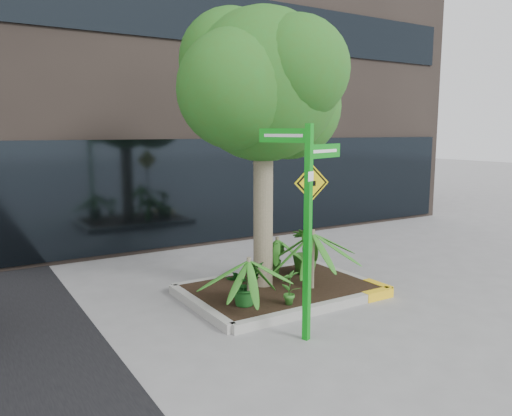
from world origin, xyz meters
TOP-DOWN VIEW (x-y plane):
  - ground at (0.00, 0.00)m, footprint 80.00×80.00m
  - planter at (0.23, 0.27)m, footprint 3.35×2.36m
  - tree at (-0.02, 0.56)m, footprint 3.33×2.96m
  - palm_front at (0.62, -0.08)m, footprint 1.18×1.18m
  - palm_left at (-0.78, -0.25)m, footprint 0.88×0.88m
  - palm_back at (0.55, 0.92)m, footprint 0.84×0.84m
  - shrub_a at (-0.83, -0.18)m, footprint 0.84×0.84m
  - shrub_b at (1.09, 0.75)m, footprint 0.71×0.71m
  - shrub_c at (-0.21, -0.55)m, footprint 0.33×0.33m
  - shrub_d at (0.52, 0.94)m, footprint 0.51×0.51m
  - street_sign_post at (-0.57, -1.43)m, footprint 1.07×0.85m
  - cattle_sign at (0.77, 0.18)m, footprint 0.66×0.16m

SIDE VIEW (x-z plane):
  - ground at x=0.00m, z-range 0.00..0.00m
  - planter at x=0.23m, z-range 0.03..0.18m
  - shrub_c at x=-0.21m, z-range 0.15..0.74m
  - shrub_d at x=0.52m, z-range 0.15..0.81m
  - shrub_a at x=-0.83m, z-range 0.15..0.82m
  - shrub_b at x=1.09m, z-range 0.15..1.04m
  - palm_back at x=0.55m, z-range 0.38..1.31m
  - palm_left at x=-0.78m, z-range 0.39..1.37m
  - palm_front at x=0.62m, z-range 0.48..1.79m
  - cattle_sign at x=0.77m, z-range 0.53..2.70m
  - street_sign_post at x=-0.57m, z-range 0.35..3.34m
  - tree at x=-0.02m, z-range 1.15..6.15m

